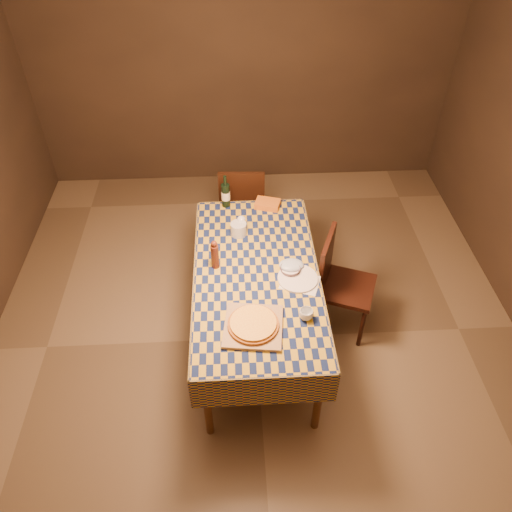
# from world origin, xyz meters

# --- Properties ---
(room) EXTENTS (5.00, 5.10, 2.70)m
(room) POSITION_xyz_m (0.00, 0.00, 1.35)
(room) COLOR brown
(room) RESTS_ON ground
(dining_table) EXTENTS (0.94, 1.84, 0.77)m
(dining_table) POSITION_xyz_m (0.00, 0.00, 0.69)
(dining_table) COLOR brown
(dining_table) RESTS_ON ground
(cutting_board) EXTENTS (0.43, 0.43, 0.02)m
(cutting_board) POSITION_xyz_m (-0.05, -0.52, 0.78)
(cutting_board) COLOR #9B7449
(cutting_board) RESTS_ON dining_table
(pizza) EXTENTS (0.43, 0.43, 0.03)m
(pizza) POSITION_xyz_m (-0.05, -0.52, 0.81)
(pizza) COLOR #9A5219
(pizza) RESTS_ON cutting_board
(pepper_mill) EXTENTS (0.06, 0.06, 0.25)m
(pepper_mill) POSITION_xyz_m (-0.30, 0.09, 0.89)
(pepper_mill) COLOR #4E1F12
(pepper_mill) RESTS_ON dining_table
(bowl) EXTENTS (0.17, 0.17, 0.05)m
(bowl) POSITION_xyz_m (0.25, -0.00, 0.79)
(bowl) COLOR #614951
(bowl) RESTS_ON dining_table
(wine_glass) EXTENTS (0.07, 0.07, 0.14)m
(wine_glass) POSITION_xyz_m (-0.09, 0.52, 0.87)
(wine_glass) COLOR silver
(wine_glass) RESTS_ON dining_table
(wine_bottle) EXTENTS (0.08, 0.08, 0.30)m
(wine_bottle) POSITION_xyz_m (-0.22, 0.86, 0.88)
(wine_bottle) COLOR black
(wine_bottle) RESTS_ON dining_table
(deli_tub) EXTENTS (0.16, 0.16, 0.11)m
(deli_tub) POSITION_xyz_m (-0.12, 0.46, 0.82)
(deli_tub) COLOR #BABEC1
(deli_tub) RESTS_ON dining_table
(takeout_container) EXTENTS (0.24, 0.20, 0.05)m
(takeout_container) POSITION_xyz_m (0.14, 0.83, 0.80)
(takeout_container) COLOR #C56519
(takeout_container) RESTS_ON dining_table
(white_plate) EXTENTS (0.36, 0.36, 0.02)m
(white_plate) POSITION_xyz_m (0.30, -0.08, 0.78)
(white_plate) COLOR silver
(white_plate) RESTS_ON dining_table
(tumbler) EXTENTS (0.11, 0.11, 0.08)m
(tumbler) POSITION_xyz_m (0.31, -0.45, 0.81)
(tumbler) COLOR silver
(tumbler) RESTS_ON dining_table
(flour_patch) EXTENTS (0.33, 0.29, 0.00)m
(flour_patch) POSITION_xyz_m (0.31, -0.12, 0.77)
(flour_patch) COLOR silver
(flour_patch) RESTS_ON dining_table
(flour_bag) EXTENTS (0.23, 0.20, 0.05)m
(flour_bag) POSITION_xyz_m (0.27, 0.05, 0.80)
(flour_bag) COLOR #A6BBD4
(flour_bag) RESTS_ON dining_table
(chair_far) EXTENTS (0.44, 0.45, 0.93)m
(chair_far) POSITION_xyz_m (-0.07, 1.24, 0.52)
(chair_far) COLOR black
(chair_far) RESTS_ON ground
(chair_right) EXTENTS (0.55, 0.55, 0.93)m
(chair_right) POSITION_xyz_m (0.67, 0.15, 0.52)
(chair_right) COLOR black
(chair_right) RESTS_ON ground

